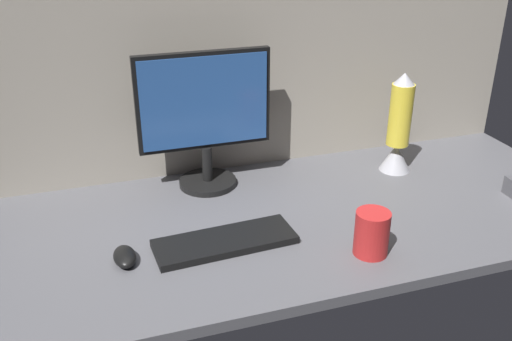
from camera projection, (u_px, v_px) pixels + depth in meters
The scene contains 7 objects.
ground_plane at pixel (303, 214), 166.40cm from camera, with size 180.00×80.00×3.00cm, color #515156.
cubicle_wall_back at pixel (263, 66), 183.72cm from camera, with size 180.00×5.00×66.40cm.
monitor at pixel (205, 114), 170.95cm from camera, with size 40.84×18.00×42.52cm.
keyboard at pixel (225, 242), 148.46cm from camera, with size 37.00×13.00×2.00cm, color black.
mouse at pixel (125, 257), 140.96cm from camera, with size 5.60×9.60×3.40cm, color black.
mug_red_plastic at pixel (372, 233), 142.90cm from camera, with size 8.82×8.82×11.83cm.
lava_lamp at pixel (399, 131), 184.58cm from camera, with size 10.17×10.17×33.28cm.
Camera 1 is at (-57.87, -133.43, 81.52)cm, focal length 39.87 mm.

